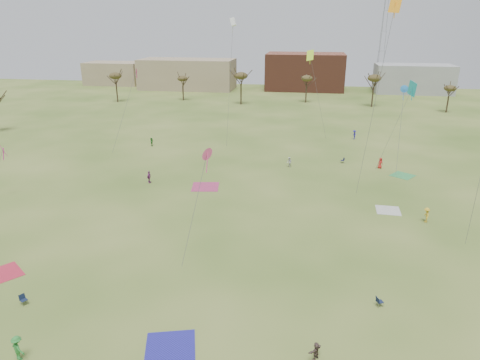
# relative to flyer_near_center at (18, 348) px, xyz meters

# --- Properties ---
(ground) EXTENTS (260.00, 260.00, 0.00)m
(ground) POSITION_rel_flyer_near_center_xyz_m (11.70, 11.15, -0.94)
(ground) COLOR #39591B
(ground) RESTS_ON ground
(flyer_near_center) EXTENTS (1.40, 1.15, 1.88)m
(flyer_near_center) POSITION_rel_flyer_near_center_xyz_m (0.00, 0.00, 0.00)
(flyer_near_center) COLOR #2A8031
(flyer_near_center) RESTS_ON ground
(spectator_fore_c) EXTENTS (1.10, 1.20, 1.34)m
(spectator_fore_c) POSITION_rel_flyer_near_center_xyz_m (20.21, 3.30, -0.27)
(spectator_fore_c) COLOR brown
(spectator_fore_c) RESTS_ON ground
(flyer_mid_b) EXTENTS (0.69, 1.17, 1.79)m
(flyer_mid_b) POSITION_rel_flyer_near_center_xyz_m (32.94, 27.35, -0.05)
(flyer_mid_b) COLOR gold
(flyer_mid_b) RESTS_ON ground
(spectator_mid_d) EXTENTS (0.55, 1.09, 1.78)m
(spectator_mid_d) POSITION_rel_flyer_near_center_xyz_m (-3.47, 34.65, -0.05)
(spectator_mid_d) COLOR #8F3B88
(spectator_mid_d) RESTS_ON ground
(spectator_mid_e) EXTENTS (0.97, 1.01, 1.64)m
(spectator_mid_e) POSITION_rel_flyer_near_center_xyz_m (16.15, 45.14, -0.12)
(spectator_mid_e) COLOR silver
(spectator_mid_e) RESTS_ON ground
(flyer_far_a) EXTENTS (0.77, 1.48, 1.53)m
(flyer_far_a) POSITION_rel_flyer_near_center_xyz_m (-10.06, 53.72, -0.18)
(flyer_far_a) COLOR #236A23
(flyer_far_a) RESTS_ON ground
(flyer_far_b) EXTENTS (1.00, 0.84, 1.74)m
(flyer_far_b) POSITION_rel_flyer_near_center_xyz_m (30.47, 46.83, -0.07)
(flyer_far_b) COLOR red
(flyer_far_b) RESTS_ON ground
(flyer_far_c) EXTENTS (0.94, 1.30, 1.81)m
(flyer_far_c) POSITION_rel_flyer_near_center_xyz_m (27.94, 64.86, -0.04)
(flyer_far_c) COLOR navy
(flyer_far_c) RESTS_ON ground
(blanket_red) EXTENTS (4.48, 4.48, 0.03)m
(blanket_red) POSITION_rel_flyer_near_center_xyz_m (-8.45, 9.43, -0.94)
(blanket_red) COLOR #BF263C
(blanket_red) RESTS_ON ground
(blanket_blue) EXTENTS (4.33, 4.33, 0.03)m
(blanket_blue) POSITION_rel_flyer_near_center_xyz_m (9.94, 2.70, -0.94)
(blanket_blue) COLOR #242296
(blanket_blue) RESTS_ON ground
(blanket_cream) EXTENTS (2.99, 2.99, 0.03)m
(blanket_cream) POSITION_rel_flyer_near_center_xyz_m (29.17, 30.06, -0.94)
(blanket_cream) COLOR beige
(blanket_cream) RESTS_ON ground
(blanket_plum) EXTENTS (4.26, 4.26, 0.03)m
(blanket_plum) POSITION_rel_flyer_near_center_xyz_m (4.91, 34.35, -0.94)
(blanket_plum) COLOR #AC3563
(blanket_plum) RESTS_ON ground
(blanket_olive) EXTENTS (4.18, 4.18, 0.03)m
(blanket_olive) POSITION_rel_flyer_near_center_xyz_m (33.39, 43.76, -0.94)
(blanket_olive) COLOR green
(blanket_olive) RESTS_ON ground
(camp_chair_left) EXTENTS (0.72, 0.71, 0.87)m
(camp_chair_left) POSITION_rel_flyer_near_center_xyz_m (-3.56, 5.67, -0.68)
(camp_chair_left) COLOR #141E37
(camp_chair_left) RESTS_ON ground
(camp_chair_center) EXTENTS (0.70, 0.68, 0.87)m
(camp_chair_center) POSITION_rel_flyer_near_center_xyz_m (25.39, 10.12, -0.68)
(camp_chair_center) COLOR #141E38
(camp_chair_center) RESTS_ON ground
(camp_chair_right) EXTENTS (0.66, 0.62, 0.87)m
(camp_chair_right) POSITION_rel_flyer_near_center_xyz_m (24.75, 48.74, -0.68)
(camp_chair_right) COLOR #121433
(camp_chair_right) RESTS_ON ground
(kites_aloft) EXTENTS (57.27, 51.70, 23.94)m
(kites_aloft) POSITION_rel_flyer_near_center_xyz_m (9.39, 41.92, 15.43)
(kites_aloft) COLOR #2981E8
(kites_aloft) RESTS_ON ground
(tree_line) EXTENTS (117.44, 49.32, 8.91)m
(tree_line) POSITION_rel_flyer_near_center_xyz_m (8.85, 90.28, 6.15)
(tree_line) COLOR #3A2B1E
(tree_line) RESTS_ON ground
(building_tan) EXTENTS (32.00, 14.00, 10.00)m
(building_tan) POSITION_rel_flyer_near_center_xyz_m (-23.30, 126.15, 4.06)
(building_tan) COLOR #937F60
(building_tan) RESTS_ON ground
(building_brick) EXTENTS (26.00, 16.00, 12.00)m
(building_brick) POSITION_rel_flyer_near_center_xyz_m (16.70, 131.15, 5.06)
(building_brick) COLOR brown
(building_brick) RESTS_ON ground
(building_grey) EXTENTS (24.00, 12.00, 9.00)m
(building_grey) POSITION_rel_flyer_near_center_xyz_m (51.70, 129.15, 3.56)
(building_grey) COLOR gray
(building_grey) RESTS_ON ground
(building_tan_west) EXTENTS (20.00, 12.00, 8.00)m
(building_tan_west) POSITION_rel_flyer_near_center_xyz_m (-53.30, 133.15, 3.06)
(building_tan_west) COLOR #937F60
(building_tan_west) RESTS_ON ground
(radio_tower) EXTENTS (1.51, 1.72, 41.00)m
(radio_tower) POSITION_rel_flyer_near_center_xyz_m (41.70, 136.15, 18.27)
(radio_tower) COLOR #9EA3A8
(radio_tower) RESTS_ON ground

